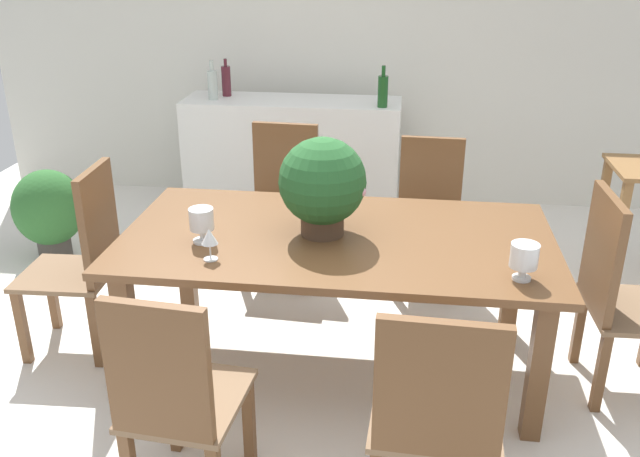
# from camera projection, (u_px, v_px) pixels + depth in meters

# --- Properties ---
(ground_plane) EXTENTS (7.04, 7.04, 0.00)m
(ground_plane) POSITION_uv_depth(u_px,v_px,m) (335.00, 365.00, 3.57)
(ground_plane) COLOR silver
(back_wall) EXTENTS (6.40, 0.10, 2.60)m
(back_wall) POSITION_uv_depth(u_px,v_px,m) (373.00, 41.00, 5.43)
(back_wall) COLOR silver
(back_wall) RESTS_ON ground
(dining_table) EXTENTS (2.07, 1.10, 0.74)m
(dining_table) POSITION_uv_depth(u_px,v_px,m) (337.00, 252.00, 3.32)
(dining_table) COLOR brown
(dining_table) RESTS_ON ground
(chair_foot_end) EXTENTS (0.44, 0.49, 1.00)m
(chair_foot_end) POSITION_uv_depth(u_px,v_px,m) (616.00, 287.00, 3.20)
(chair_foot_end) COLOR brown
(chair_foot_end) RESTS_ON ground
(chair_near_left) EXTENTS (0.45, 0.50, 0.97)m
(chair_near_left) POSITION_uv_depth(u_px,v_px,m) (175.00, 397.00, 2.48)
(chair_near_left) COLOR brown
(chair_near_left) RESTS_ON ground
(chair_near_right) EXTENTS (0.48, 0.43, 0.96)m
(chair_near_right) POSITION_uv_depth(u_px,v_px,m) (436.00, 416.00, 2.37)
(chair_near_right) COLOR brown
(chair_near_right) RESTS_ON ground
(chair_far_right) EXTENTS (0.44, 0.43, 0.93)m
(chair_far_right) POSITION_uv_depth(u_px,v_px,m) (429.00, 207.00, 4.26)
(chair_far_right) COLOR brown
(chair_far_right) RESTS_ON ground
(chair_head_end) EXTENTS (0.48, 0.44, 1.02)m
(chair_head_end) POSITION_uv_depth(u_px,v_px,m) (84.00, 255.00, 3.52)
(chair_head_end) COLOR brown
(chair_head_end) RESTS_ON ground
(chair_far_left) EXTENTS (0.48, 0.47, 0.99)m
(chair_far_left) POSITION_uv_depth(u_px,v_px,m) (283.00, 195.00, 4.37)
(chair_far_left) COLOR brown
(chair_far_left) RESTS_ON ground
(flower_centerpiece) EXTENTS (0.42, 0.42, 0.48)m
(flower_centerpiece) POSITION_uv_depth(u_px,v_px,m) (322.00, 184.00, 3.20)
(flower_centerpiece) COLOR #4C3828
(flower_centerpiece) RESTS_ON dining_table
(crystal_vase_left) EXTENTS (0.12, 0.12, 0.17)m
(crystal_vase_left) POSITION_uv_depth(u_px,v_px,m) (202.00, 221.00, 3.17)
(crystal_vase_left) COLOR silver
(crystal_vase_left) RESTS_ON dining_table
(crystal_vase_center_near) EXTENTS (0.12, 0.12, 0.16)m
(crystal_vase_center_near) POSITION_uv_depth(u_px,v_px,m) (524.00, 257.00, 2.82)
(crystal_vase_center_near) COLOR silver
(crystal_vase_center_near) RESTS_ON dining_table
(wine_glass) EXTENTS (0.07, 0.07, 0.15)m
(wine_glass) POSITION_uv_depth(u_px,v_px,m) (209.00, 238.00, 2.99)
(wine_glass) COLOR silver
(wine_glass) RESTS_ON dining_table
(kitchen_counter) EXTENTS (1.66, 0.50, 0.93)m
(kitchen_counter) POSITION_uv_depth(u_px,v_px,m) (293.00, 158.00, 5.36)
(kitchen_counter) COLOR white
(kitchen_counter) RESTS_ON ground
(wine_bottle_clear) EXTENTS (0.07, 0.07, 0.29)m
(wine_bottle_clear) POSITION_uv_depth(u_px,v_px,m) (226.00, 81.00, 5.27)
(wine_bottle_clear) COLOR #511E28
(wine_bottle_clear) RESTS_ON kitchen_counter
(wine_bottle_dark) EXTENTS (0.07, 0.07, 0.30)m
(wine_bottle_dark) POSITION_uv_depth(u_px,v_px,m) (383.00, 91.00, 4.91)
(wine_bottle_dark) COLOR #194C1E
(wine_bottle_dark) RESTS_ON kitchen_counter
(wine_bottle_green) EXTENTS (0.07, 0.07, 0.29)m
(wine_bottle_green) POSITION_uv_depth(u_px,v_px,m) (213.00, 84.00, 5.15)
(wine_bottle_green) COLOR #B2BFB7
(wine_bottle_green) RESTS_ON kitchen_counter
(potted_plant_floor) EXTENTS (0.48, 0.48, 0.63)m
(potted_plant_floor) POSITION_uv_depth(u_px,v_px,m) (49.00, 210.00, 4.65)
(potted_plant_floor) COLOR #423D38
(potted_plant_floor) RESTS_ON ground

